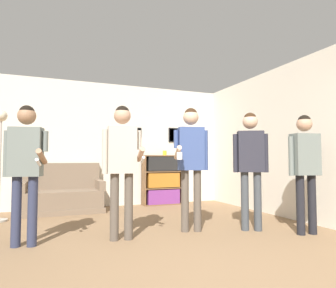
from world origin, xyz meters
TOP-DOWN VIEW (x-y plane):
  - wall_back at (0.00, 4.66)m, footprint 7.68×0.08m
  - wall_right at (2.67, 2.32)m, footprint 0.06×7.04m
  - couch at (-0.95, 4.25)m, footprint 1.52×0.80m
  - bookshelf at (1.20, 4.44)m, footprint 0.92×0.30m
  - floor_lamp at (-1.97, 3.71)m, footprint 0.28×0.28m
  - person_player_foreground_left at (-1.47, 1.96)m, footprint 0.49×0.53m
  - person_player_foreground_center at (-0.35, 1.82)m, footprint 0.50×0.49m
  - person_watcher_holding_cup at (0.67, 1.90)m, footprint 0.56×0.40m
  - person_spectator_near_bookshelf at (1.50, 1.63)m, footprint 0.45×0.35m
  - person_spectator_far_right at (2.06, 1.17)m, footprint 0.49×0.26m
  - drinking_cup at (1.25, 4.45)m, footprint 0.09×0.09m

SIDE VIEW (x-z plane):
  - couch at x=-0.95m, z-range -0.17..0.78m
  - bookshelf at x=1.20m, z-range 0.00..1.11m
  - person_spectator_far_right at x=2.06m, z-range 0.18..1.81m
  - person_player_foreground_left at x=-1.47m, z-range 0.19..1.85m
  - person_spectator_near_bookshelf at x=1.50m, z-range 0.20..1.90m
  - person_player_foreground_center at x=-0.35m, z-range 0.20..1.91m
  - person_watcher_holding_cup at x=0.67m, z-range 0.21..1.97m
  - drinking_cup at x=1.25m, z-range 1.11..1.22m
  - floor_lamp at x=-1.97m, z-range 0.32..2.16m
  - wall_right at x=2.67m, z-range 0.00..2.70m
  - wall_back at x=0.00m, z-range 0.00..2.70m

